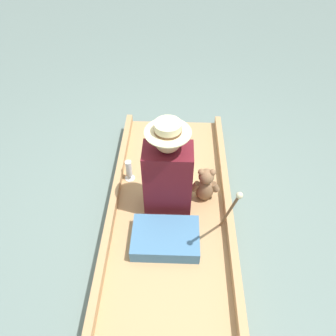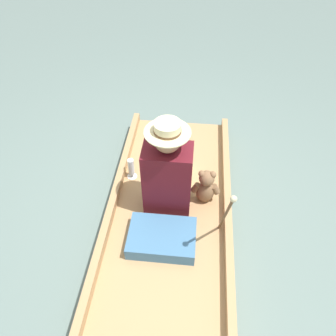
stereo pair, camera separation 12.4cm
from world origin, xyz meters
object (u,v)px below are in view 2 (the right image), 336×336
(teddy_bear, at_px, (206,187))
(walking_cane, at_px, (227,213))
(seated_person, at_px, (168,173))
(wine_glass, at_px, (131,168))

(teddy_bear, height_order, walking_cane, walking_cane)
(seated_person, xyz_separation_m, walking_cane, (0.45, -0.45, 0.12))
(seated_person, relative_size, teddy_bear, 2.47)
(walking_cane, bearing_deg, teddy_bear, 104.87)
(seated_person, height_order, teddy_bear, seated_person)
(teddy_bear, distance_m, walking_cane, 0.58)
(wine_glass, bearing_deg, teddy_bear, -17.44)
(seated_person, bearing_deg, walking_cane, -40.80)
(seated_person, bearing_deg, wine_glass, 149.85)
(teddy_bear, distance_m, wine_glass, 0.73)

